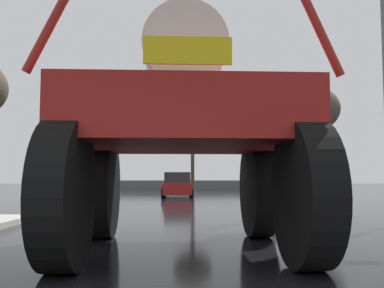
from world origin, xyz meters
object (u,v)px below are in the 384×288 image
bare_tree_right (313,111)px  bare_tree_far_center (193,119)px  sedan_ahead (177,185)px  oversize_sprayer (183,134)px  traffic_signal_near_right (271,122)px

bare_tree_right → bare_tree_far_center: bearing=138.3°
sedan_ahead → bare_tree_far_center: bearing=-11.2°
sedan_ahead → bare_tree_right: bare_tree_right is taller
oversize_sprayer → sedan_ahead: 19.30m
bare_tree_far_center → sedan_ahead: bearing=-100.2°
sedan_ahead → traffic_signal_near_right: traffic_signal_near_right is taller
bare_tree_right → traffic_signal_near_right: bearing=-111.7°
traffic_signal_near_right → oversize_sprayer: bearing=-115.9°
oversize_sprayer → traffic_signal_near_right: bearing=-28.0°
traffic_signal_near_right → bare_tree_far_center: bearing=96.0°
sedan_ahead → traffic_signal_near_right: 14.46m
sedan_ahead → traffic_signal_near_right: (3.10, -13.96, 2.15)m
sedan_ahead → bare_tree_right: 9.55m
bare_tree_far_center → bare_tree_right: bearing=-41.7°
traffic_signal_near_right → bare_tree_far_center: bare_tree_far_center is taller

